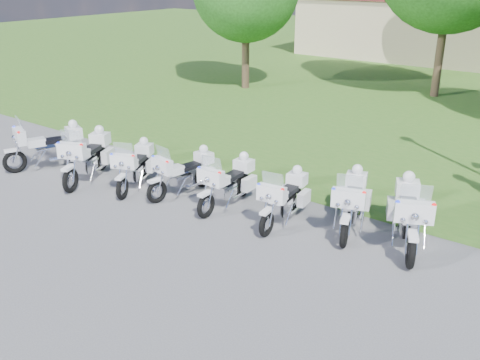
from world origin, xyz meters
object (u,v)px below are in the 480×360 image
Objects in this scene: motorcycle_4 at (228,182)px; motorcycle_7 at (409,214)px; motorcycle_1 at (88,156)px; motorcycle_5 at (285,197)px; motorcycle_6 at (352,201)px; motorcycle_0 at (49,145)px; motorcycle_2 at (135,165)px; motorcycle_3 at (184,172)px.

motorcycle_4 is 0.95× the size of motorcycle_7.
motorcycle_1 is 4.28m from motorcycle_4.
motorcycle_7 is (2.65, 0.66, 0.10)m from motorcycle_5.
motorcycle_1 is at bearing -5.94° from motorcycle_6.
motorcycle_6 is at bearing -148.20° from motorcycle_0.
motorcycle_6 is (2.96, 0.68, 0.04)m from motorcycle_4.
motorcycle_2 is 7.08m from motorcycle_7.
motorcycle_0 is 5.95m from motorcycle_4.
motorcycle_6 is at bearing 167.58° from motorcycle_2.
motorcycle_4 reaches higher than motorcycle_3.
motorcycle_4 is 4.31m from motorcycle_7.
motorcycle_2 is at bearing -6.63° from motorcycle_6.
motorcycle_1 is 0.99× the size of motorcycle_7.
motorcycle_3 is at bearing 2.04° from motorcycle_4.
motorcycle_1 is 1.04× the size of motorcycle_4.
motorcycle_2 is at bearing 171.89° from motorcycle_1.
motorcycle_7 is at bearing 167.58° from motorcycle_1.
motorcycle_4 is (2.72, 0.54, 0.01)m from motorcycle_2.
motorcycle_1 is at bearing 10.10° from motorcycle_4.
motorcycle_3 is 0.93× the size of motorcycle_7.
motorcycle_7 is (8.42, 1.66, 0.01)m from motorcycle_1.
motorcycle_7 reaches higher than motorcycle_3.
motorcycle_7 is at bearing -149.31° from motorcycle_0.
motorcycle_5 is (1.59, 0.06, -0.02)m from motorcycle_4.
motorcycle_5 is at bearing 5.58° from motorcycle_6.
motorcycle_2 is 2.78m from motorcycle_4.
motorcycle_7 is at bearing 163.12° from motorcycle_6.
motorcycle_4 is (1.36, 0.11, 0.01)m from motorcycle_3.
motorcycle_1 reaches higher than motorcycle_6.
motorcycle_3 is at bearing -16.42° from motorcycle_7.
motorcycle_1 is 2.94m from motorcycle_3.
motorcycle_4 reaches higher than motorcycle_5.
motorcycle_7 is (5.60, 0.83, 0.09)m from motorcycle_3.
motorcycle_6 is at bearing -23.00° from motorcycle_7.
motorcycle_5 is at bearing 179.50° from motorcycle_4.
motorcycle_6 is at bearing -162.61° from motorcycle_5.
motorcycle_7 is (1.28, 0.04, 0.05)m from motorcycle_6.
motorcycle_3 is (4.51, 0.89, -0.08)m from motorcycle_0.
motorcycle_1 reaches higher than motorcycle_5.
motorcycle_0 is 1.03× the size of motorcycle_6.
motorcycle_5 is (5.76, 1.00, -0.08)m from motorcycle_1.
motorcycle_0 is 1.08× the size of motorcycle_5.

